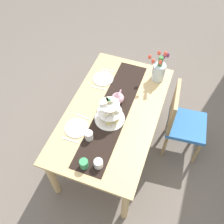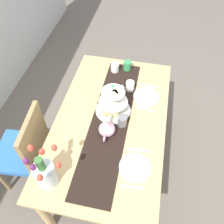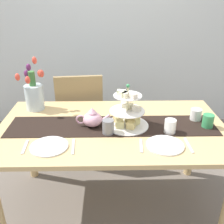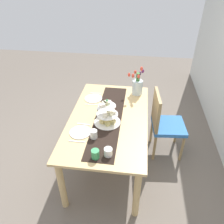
{
  "view_description": "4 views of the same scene",
  "coord_description": "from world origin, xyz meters",
  "px_view_note": "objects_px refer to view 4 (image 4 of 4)",
  "views": [
    {
      "loc": [
        1.49,
        0.53,
        2.79
      ],
      "look_at": [
        0.09,
        0.02,
        0.83
      ],
      "focal_mm": 41.32,
      "sensor_mm": 36.0,
      "label": 1
    },
    {
      "loc": [
        -1.16,
        -0.25,
        2.28
      ],
      "look_at": [
        0.02,
        -0.01,
        0.81
      ],
      "focal_mm": 37.83,
      "sensor_mm": 36.0,
      "label": 2
    },
    {
      "loc": [
        -0.03,
        -1.6,
        1.58
      ],
      "look_at": [
        -0.0,
        0.03,
        0.82
      ],
      "focal_mm": 41.68,
      "sensor_mm": 36.0,
      "label": 3
    },
    {
      "loc": [
        2.09,
        0.32,
        2.26
      ],
      "look_at": [
        0.01,
        0.04,
        0.81
      ],
      "focal_mm": 35.62,
      "sensor_mm": 36.0,
      "label": 4
    }
  ],
  "objects_px": {
    "tulip_vase": "(137,85)",
    "dinner_plate_left": "(93,99)",
    "chair_left": "(164,122)",
    "tiered_cake_stand": "(107,116)",
    "dinner_plate_right": "(80,132)",
    "knife_right": "(77,141)",
    "fork_left": "(96,93)",
    "cream_jug": "(108,152)",
    "knife_left": "(91,104)",
    "dining_table": "(109,124)",
    "teapot": "(110,107)",
    "mug_orange": "(95,154)",
    "fork_right": "(84,124)",
    "mug_grey": "(100,112)",
    "mug_white_text": "(94,134)"
  },
  "relations": [
    {
      "from": "tulip_vase",
      "to": "dinner_plate_left",
      "type": "height_order",
      "value": "tulip_vase"
    },
    {
      "from": "chair_left",
      "to": "tiered_cake_stand",
      "type": "bearing_deg",
      "value": -59.8
    },
    {
      "from": "dinner_plate_right",
      "to": "knife_right",
      "type": "distance_m",
      "value": 0.15
    },
    {
      "from": "tiered_cake_stand",
      "to": "fork_left",
      "type": "xyz_separation_m",
      "value": [
        -0.63,
        -0.26,
        -0.09
      ]
    },
    {
      "from": "chair_left",
      "to": "dinner_plate_right",
      "type": "height_order",
      "value": "chair_left"
    },
    {
      "from": "cream_jug",
      "to": "fork_left",
      "type": "distance_m",
      "value": 1.19
    },
    {
      "from": "knife_left",
      "to": "cream_jug",
      "type": "bearing_deg",
      "value": 22.15
    },
    {
      "from": "dining_table",
      "to": "teapot",
      "type": "distance_m",
      "value": 0.21
    },
    {
      "from": "chair_left",
      "to": "mug_orange",
      "type": "distance_m",
      "value": 1.22
    },
    {
      "from": "tulip_vase",
      "to": "tiered_cake_stand",
      "type": "bearing_deg",
      "value": -23.33
    },
    {
      "from": "tiered_cake_stand",
      "to": "mug_orange",
      "type": "height_order",
      "value": "tiered_cake_stand"
    },
    {
      "from": "cream_jug",
      "to": "fork_right",
      "type": "height_order",
      "value": "cream_jug"
    },
    {
      "from": "chair_left",
      "to": "cream_jug",
      "type": "distance_m",
      "value": 1.11
    },
    {
      "from": "teapot",
      "to": "knife_left",
      "type": "height_order",
      "value": "teapot"
    },
    {
      "from": "dining_table",
      "to": "fork_left",
      "type": "xyz_separation_m",
      "value": [
        -0.53,
        -0.26,
        0.1
      ]
    },
    {
      "from": "chair_left",
      "to": "tiered_cake_stand",
      "type": "xyz_separation_m",
      "value": [
        0.4,
        -0.68,
        0.31
      ]
    },
    {
      "from": "tulip_vase",
      "to": "dinner_plate_right",
      "type": "bearing_deg",
      "value": -31.55
    },
    {
      "from": "dinner_plate_left",
      "to": "fork_left",
      "type": "bearing_deg",
      "value": 180.0
    },
    {
      "from": "dinner_plate_left",
      "to": "mug_grey",
      "type": "height_order",
      "value": "mug_grey"
    },
    {
      "from": "mug_grey",
      "to": "mug_orange",
      "type": "xyz_separation_m",
      "value": [
        0.68,
        0.07,
        -0.0
      ]
    },
    {
      "from": "fork_right",
      "to": "teapot",
      "type": "bearing_deg",
      "value": 139.82
    },
    {
      "from": "tulip_vase",
      "to": "dinner_plate_right",
      "type": "relative_size",
      "value": 1.78
    },
    {
      "from": "tiered_cake_stand",
      "to": "mug_white_text",
      "type": "relative_size",
      "value": 3.2
    },
    {
      "from": "mug_orange",
      "to": "dining_table",
      "type": "bearing_deg",
      "value": 177.49
    },
    {
      "from": "tiered_cake_stand",
      "to": "mug_grey",
      "type": "xyz_separation_m",
      "value": [
        -0.13,
        -0.1,
        -0.04
      ]
    },
    {
      "from": "knife_left",
      "to": "mug_grey",
      "type": "height_order",
      "value": "mug_grey"
    },
    {
      "from": "tiered_cake_stand",
      "to": "teapot",
      "type": "bearing_deg",
      "value": -179.86
    },
    {
      "from": "dining_table",
      "to": "fork_left",
      "type": "relative_size",
      "value": 10.59
    },
    {
      "from": "tiered_cake_stand",
      "to": "dinner_plate_right",
      "type": "height_order",
      "value": "tiered_cake_stand"
    },
    {
      "from": "fork_right",
      "to": "tiered_cake_stand",
      "type": "bearing_deg",
      "value": 104.99
    },
    {
      "from": "teapot",
      "to": "knife_left",
      "type": "relative_size",
      "value": 1.4
    },
    {
      "from": "fork_left",
      "to": "mug_grey",
      "type": "xyz_separation_m",
      "value": [
        0.5,
        0.16,
        0.05
      ]
    },
    {
      "from": "chair_left",
      "to": "teapot",
      "type": "xyz_separation_m",
      "value": [
        0.16,
        -0.68,
        0.28
      ]
    },
    {
      "from": "mug_grey",
      "to": "mug_orange",
      "type": "relative_size",
      "value": 1.0
    },
    {
      "from": "chair_left",
      "to": "dinner_plate_right",
      "type": "relative_size",
      "value": 3.96
    },
    {
      "from": "tiered_cake_stand",
      "to": "cream_jug",
      "type": "bearing_deg",
      "value": 9.5
    },
    {
      "from": "dining_table",
      "to": "tulip_vase",
      "type": "relative_size",
      "value": 3.87
    },
    {
      "from": "chair_left",
      "to": "dinner_plate_right",
      "type": "bearing_deg",
      "value": -57.02
    },
    {
      "from": "dining_table",
      "to": "tulip_vase",
      "type": "height_order",
      "value": "tulip_vase"
    },
    {
      "from": "tulip_vase",
      "to": "mug_orange",
      "type": "xyz_separation_m",
      "value": [
        1.26,
        -0.33,
        -0.08
      ]
    },
    {
      "from": "tiered_cake_stand",
      "to": "knife_right",
      "type": "bearing_deg",
      "value": -35.93
    },
    {
      "from": "dining_table",
      "to": "mug_white_text",
      "type": "xyz_separation_m",
      "value": [
        0.38,
        -0.1,
        0.15
      ]
    },
    {
      "from": "teapot",
      "to": "cream_jug",
      "type": "distance_m",
      "value": 0.75
    },
    {
      "from": "tulip_vase",
      "to": "mug_grey",
      "type": "bearing_deg",
      "value": -35.35
    },
    {
      "from": "tulip_vase",
      "to": "cream_jug",
      "type": "relative_size",
      "value": 4.82
    },
    {
      "from": "dining_table",
      "to": "fork_left",
      "type": "height_order",
      "value": "fork_left"
    },
    {
      "from": "dinner_plate_left",
      "to": "fork_right",
      "type": "height_order",
      "value": "dinner_plate_left"
    },
    {
      "from": "knife_left",
      "to": "fork_right",
      "type": "relative_size",
      "value": 1.13
    },
    {
      "from": "dining_table",
      "to": "dinner_plate_left",
      "type": "height_order",
      "value": "dinner_plate_left"
    },
    {
      "from": "dining_table",
      "to": "mug_grey",
      "type": "xyz_separation_m",
      "value": [
        -0.03,
        -0.1,
        0.15
      ]
    }
  ]
}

